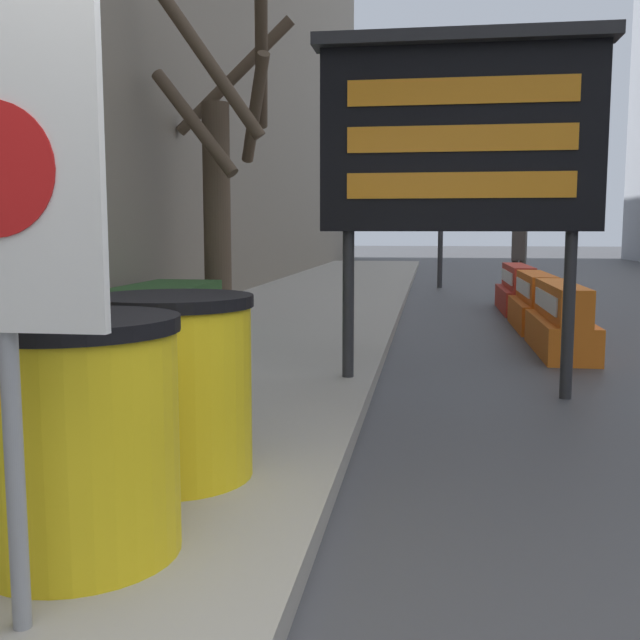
{
  "coord_description": "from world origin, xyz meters",
  "views": [
    {
      "loc": [
        0.47,
        -1.96,
        1.41
      ],
      "look_at": [
        -0.67,
        5.71,
        0.46
      ],
      "focal_mm": 42.0,
      "sensor_mm": 36.0,
      "label": 1
    }
  ],
  "objects": [
    {
      "name": "pedestrian_passerby",
      "position": [
        2.19,
        13.26,
        0.97
      ],
      "size": [
        0.34,
        0.47,
        1.64
      ],
      "rotation": [
        0.0,
        0.0,
        4.51
      ],
      "color": "#514C42",
      "rests_on": "ground_plane"
    },
    {
      "name": "barrel_drum_foreground",
      "position": [
        -0.9,
        0.73,
        0.61
      ],
      "size": [
        0.83,
        0.83,
        0.95
      ],
      "color": "yellow",
      "rests_on": "sidewalk_left"
    },
    {
      "name": "traffic_cone_near",
      "position": [
        2.41,
        14.74,
        0.38
      ],
      "size": [
        0.43,
        0.43,
        0.77
      ],
      "color": "black",
      "rests_on": "ground_plane"
    },
    {
      "name": "jersey_barrier_red_striped",
      "position": [
        1.95,
        11.2,
        0.35
      ],
      "size": [
        0.58,
        2.11,
        0.79
      ],
      "color": "red",
      "rests_on": "ground_plane"
    },
    {
      "name": "jersey_barrier_orange_far",
      "position": [
        1.95,
        8.92,
        0.35
      ],
      "size": [
        0.58,
        1.83,
        0.79
      ],
      "color": "orange",
      "rests_on": "ground_plane"
    },
    {
      "name": "traffic_light_near_curb",
      "position": [
        0.68,
        16.14,
        2.9
      ],
      "size": [
        0.28,
        0.44,
        4.0
      ],
      "color": "#2D2D30",
      "rests_on": "ground_plane"
    },
    {
      "name": "bare_tree",
      "position": [
        -2.42,
        8.3,
        2.33
      ],
      "size": [
        1.85,
        1.84,
        4.35
      ],
      "color": "#4C3D2D",
      "rests_on": "sidewalk_left"
    },
    {
      "name": "message_board",
      "position": [
        0.69,
        4.41,
        2.16
      ],
      "size": [
        2.41,
        0.36,
        2.98
      ],
      "color": "#28282B",
      "rests_on": "ground_plane"
    },
    {
      "name": "hedge_strip",
      "position": [
        -2.78,
        4.29,
        0.43
      ],
      "size": [
        0.9,
        7.11,
        0.59
      ],
      "color": "#284C23",
      "rests_on": "sidewalk_left"
    },
    {
      "name": "jersey_barrier_orange_near",
      "position": [
        1.95,
        6.81,
        0.35
      ],
      "size": [
        0.56,
        1.96,
        0.79
      ],
      "color": "orange",
      "rests_on": "ground_plane"
    },
    {
      "name": "barrel_drum_middle",
      "position": [
        -0.83,
        1.68,
        0.61
      ],
      "size": [
        0.83,
        0.83,
        0.95
      ],
      "color": "yellow",
      "rests_on": "sidewalk_left"
    }
  ]
}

